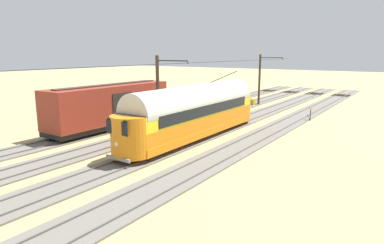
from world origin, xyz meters
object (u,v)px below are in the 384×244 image
Objects in this scene: catenary_pole_foreground at (260,79)px; catenary_pole_mid_near at (159,95)px; vintage_streetcar at (196,111)px; boxcar_adjacent at (111,105)px; switch_stand at (310,114)px; track_end_bumper at (248,102)px.

catenary_pole_mid_near is at bearing 90.00° from catenary_pole_foreground.
vintage_streetcar is 1.37× the size of boxcar_adjacent.
catenary_pole_foreground reaches higher than vintage_streetcar.
vintage_streetcar is 13.78× the size of switch_stand.
vintage_streetcar is 3.26m from catenary_pole_mid_near.
boxcar_adjacent reaches higher than track_end_bumper.
catenary_pole_foreground is 1.00× the size of catenary_pole_mid_near.
catenary_pole_mid_near reaches higher than vintage_streetcar.
boxcar_adjacent is at bearing 75.49° from catenary_pole_foreground.
boxcar_adjacent is 1.89× the size of catenary_pole_mid_near.
switch_stand is (-5.55, -12.53, -1.56)m from vintage_streetcar.
track_end_bumper is (1.26, 0.83, -3.04)m from catenary_pole_foreground.
vintage_streetcar is 2.60× the size of catenary_pole_foreground.
switch_stand is 0.69× the size of track_end_bumper.
catenary_pole_mid_near is 16.21m from switch_stand.
catenary_pole_foreground is at bearing -104.51° from boxcar_adjacent.
boxcar_adjacent is 19.57m from switch_stand.
vintage_streetcar is at bearing 66.11° from switch_stand.
vintage_streetcar reaches higher than switch_stand.
track_end_bumper is at bearing 33.40° from catenary_pole_foreground.
catenary_pole_foreground is at bearing -146.60° from track_end_bumper.
track_end_bumper is at bearing -86.34° from catenary_pole_mid_near.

